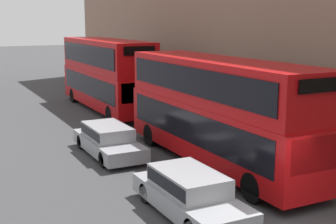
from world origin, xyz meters
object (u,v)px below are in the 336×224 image
car_dark_sedan (190,192)px  bus_second_in_queue (106,72)px  car_hatchback (108,139)px  pedestrian (248,133)px  bus_leading (218,107)px

car_dark_sedan → bus_second_in_queue: bearing=78.6°
bus_second_in_queue → car_hatchback: 10.45m
pedestrian → bus_second_in_queue: bearing=101.2°
bus_leading → car_hatchback: bearing=135.8°
bus_leading → car_dark_sedan: bus_leading is taller
bus_leading → bus_second_in_queue: bus_second_in_queue is taller
bus_leading → car_dark_sedan: size_ratio=2.37×
bus_second_in_queue → pedestrian: (2.36, -11.90, -1.69)m
bus_second_in_queue → pedestrian: bearing=-78.8°
bus_leading → bus_second_in_queue: size_ratio=1.01×
bus_second_in_queue → car_dark_sedan: bus_second_in_queue is taller
bus_second_in_queue → pedestrian: bus_second_in_queue is taller
bus_second_in_queue → car_hatchback: bus_second_in_queue is taller
bus_leading → pedestrian: bearing=25.5°
bus_leading → car_hatchback: bus_leading is taller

